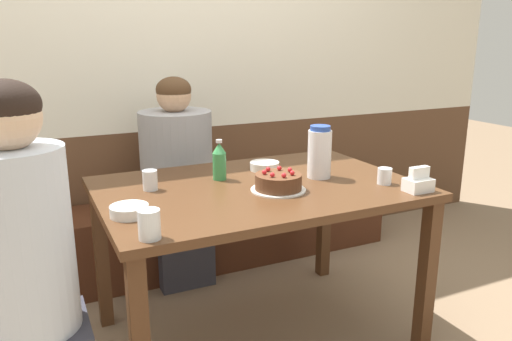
# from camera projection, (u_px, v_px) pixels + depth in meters

# --- Properties ---
(ground_plane) EXTENTS (12.00, 12.00, 0.00)m
(ground_plane) POSITION_uv_depth(u_px,v_px,m) (257.00, 335.00, 2.34)
(ground_plane) COLOR #846B51
(back_wall) EXTENTS (4.80, 0.04, 2.50)m
(back_wall) POSITION_uv_depth(u_px,v_px,m) (181.00, 55.00, 2.94)
(back_wall) COLOR brown
(back_wall) RESTS_ON ground_plane
(bench_seat) EXTENTS (2.49, 0.38, 0.42)m
(bench_seat) POSITION_uv_depth(u_px,v_px,m) (198.00, 232.00, 3.01)
(bench_seat) COLOR #472314
(bench_seat) RESTS_ON ground_plane
(dining_table) EXTENTS (1.34, 0.91, 0.74)m
(dining_table) POSITION_uv_depth(u_px,v_px,m) (257.00, 204.00, 2.18)
(dining_table) COLOR #4C2D19
(dining_table) RESTS_ON ground_plane
(birthday_cake) EXTENTS (0.23, 0.23, 0.09)m
(birthday_cake) POSITION_uv_depth(u_px,v_px,m) (278.00, 182.00, 2.07)
(birthday_cake) COLOR white
(birthday_cake) RESTS_ON dining_table
(water_pitcher) EXTENTS (0.11, 0.11, 0.24)m
(water_pitcher) POSITION_uv_depth(u_px,v_px,m) (319.00, 152.00, 2.24)
(water_pitcher) COLOR white
(water_pitcher) RESTS_ON dining_table
(soju_bottle) EXTENTS (0.06, 0.06, 0.18)m
(soju_bottle) POSITION_uv_depth(u_px,v_px,m) (219.00, 161.00, 2.21)
(soju_bottle) COLOR #388E4C
(soju_bottle) RESTS_ON dining_table
(napkin_holder) EXTENTS (0.11, 0.08, 0.11)m
(napkin_holder) POSITION_uv_depth(u_px,v_px,m) (418.00, 183.00, 2.05)
(napkin_holder) COLOR white
(napkin_holder) RESTS_ON dining_table
(bowl_soup_white) EXTENTS (0.14, 0.14, 0.04)m
(bowl_soup_white) POSITION_uv_depth(u_px,v_px,m) (265.00, 166.00, 2.39)
(bowl_soup_white) COLOR white
(bowl_soup_white) RESTS_ON dining_table
(bowl_rice_small) EXTENTS (0.14, 0.14, 0.04)m
(bowl_rice_small) POSITION_uv_depth(u_px,v_px,m) (129.00, 211.00, 1.77)
(bowl_rice_small) COLOR white
(bowl_rice_small) RESTS_ON dining_table
(glass_water_tall) EXTENTS (0.07, 0.07, 0.10)m
(glass_water_tall) POSITION_uv_depth(u_px,v_px,m) (149.00, 224.00, 1.57)
(glass_water_tall) COLOR silver
(glass_water_tall) RESTS_ON dining_table
(glass_tumbler_short) EXTENTS (0.06, 0.06, 0.07)m
(glass_tumbler_short) POSITION_uv_depth(u_px,v_px,m) (385.00, 176.00, 2.16)
(glass_tumbler_short) COLOR silver
(glass_tumbler_short) RESTS_ON dining_table
(glass_shot_small) EXTENTS (0.06, 0.06, 0.08)m
(glass_shot_small) POSITION_uv_depth(u_px,v_px,m) (150.00, 180.00, 2.07)
(glass_shot_small) COLOR silver
(glass_shot_small) RESTS_ON dining_table
(person_teal_shirt) EXTENTS (0.34, 0.30, 1.24)m
(person_teal_shirt) POSITION_uv_depth(u_px,v_px,m) (28.00, 289.00, 1.57)
(person_teal_shirt) COLOR #33333D
(person_teal_shirt) RESTS_ON ground_plane
(person_pale_blue_shirt) EXTENTS (0.39, 0.39, 1.16)m
(person_pale_blue_shirt) POSITION_uv_depth(u_px,v_px,m) (178.00, 182.00, 2.76)
(person_pale_blue_shirt) COLOR #33333D
(person_pale_blue_shirt) RESTS_ON ground_plane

